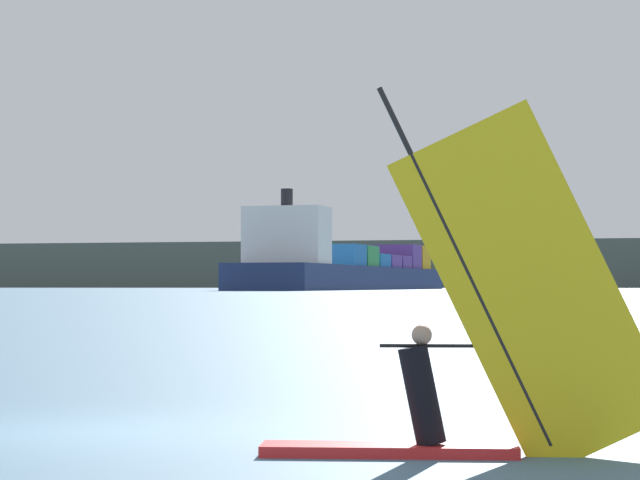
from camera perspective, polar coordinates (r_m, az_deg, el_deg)
ground_plane at (r=16.70m, az=-9.99°, el=-8.20°), size 4000.00×4000.00×0.00m
windsurfer at (r=14.08m, az=6.28°, el=-5.13°), size 4.42×0.68×4.19m
cargo_ship at (r=512.72m, az=1.38°, el=-1.27°), size 79.66×214.79×33.89m
distant_headland at (r=1076.23m, az=1.31°, el=-1.22°), size 995.42×561.04×31.85m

